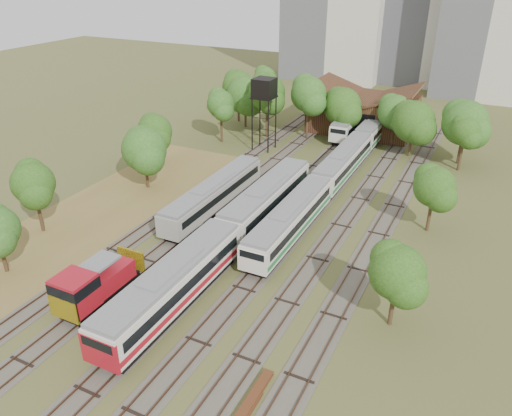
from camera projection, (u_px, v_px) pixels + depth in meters
The scene contains 13 objects.
ground at pixel (150, 361), 35.11m from camera, with size 240.00×240.00×0.00m, color #475123.
dry_grass_patch at pixel (51, 248), 48.63m from camera, with size 14.00×60.00×0.04m, color brown.
tracks at pixel (283, 213), 55.34m from camera, with size 24.60×80.00×0.19m.
railcar_red_set at pixel (227, 237), 46.67m from camera, with size 3.12×34.58×3.86m.
railcar_green_set at pixel (343, 163), 63.81m from camera, with size 2.83×52.08×3.50m.
railcar_rear at pixel (353, 122), 79.80m from camera, with size 2.80×16.08×3.46m.
shunter_locomotive at pixel (92, 286), 40.02m from camera, with size 2.85×8.10×3.73m.
old_grey_coach at pixel (214, 195), 55.40m from camera, with size 2.70×18.00×3.34m.
water_tower at pixel (264, 90), 69.96m from camera, with size 2.99×2.99×10.36m.
maintenance_shed at pixel (363, 113), 80.55m from camera, with size 16.45×11.55×7.58m.
tree_band_left at pixel (158, 131), 64.05m from camera, with size 8.42×78.06×8.62m.
tree_band_far at pixel (343, 106), 73.57m from camera, with size 39.84×9.76×9.75m.
tree_band_right at pixel (434, 193), 48.26m from camera, with size 4.98×39.22×7.27m.
Camera 1 is at (18.43, -20.38, 25.50)m, focal length 35.00 mm.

